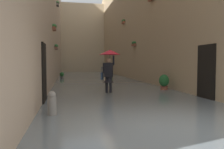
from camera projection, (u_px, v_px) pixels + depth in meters
name	position (u px, v px, depth m)	size (l,w,h in m)	color
ground_plane	(95.00, 81.00, 18.82)	(70.15, 70.15, 0.00)	#605B56
flood_water	(95.00, 80.00, 18.82)	(6.91, 34.06, 0.12)	slate
building_facade_left	(141.00, 17.00, 19.28)	(2.04, 32.06, 10.73)	tan
building_facade_far	(82.00, 39.00, 33.18)	(9.71, 1.80, 9.83)	beige
person_wading	(109.00, 63.00, 10.41)	(0.99, 0.99, 2.16)	black
potted_plant_far_left	(164.00, 82.00, 11.60)	(0.51, 0.51, 0.90)	brown
potted_plant_near_left	(111.00, 71.00, 24.98)	(0.39, 0.39, 0.95)	#9E563D
potted_plant_near_right	(62.00, 76.00, 19.99)	(0.37, 0.37, 0.63)	#66605B
mooring_bollard	(52.00, 105.00, 6.05)	(0.23, 0.23, 0.76)	gray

